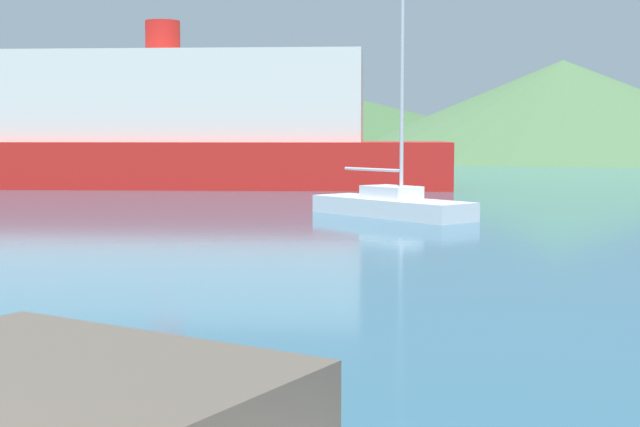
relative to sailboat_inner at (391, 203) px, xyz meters
name	(u,v)px	position (x,y,z in m)	size (l,w,h in m)	color
sailboat_inner	(391,203)	(0.00, 0.00, 0.00)	(5.72, 4.83, 9.62)	silver
ferry_distant	(164,128)	(-13.76, 13.69, 2.48)	(29.13, 11.71, 8.23)	red
hill_central	(366,128)	(-16.20, 80.21, 2.91)	(54.50, 54.50, 6.71)	#3D6038
hill_east	(562,110)	(6.87, 70.98, 4.80)	(50.67, 50.67, 10.50)	#476B42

